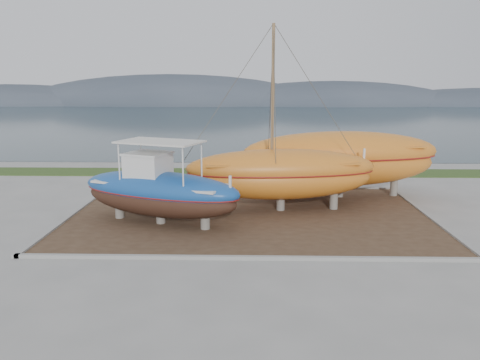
# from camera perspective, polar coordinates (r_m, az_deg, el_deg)

# --- Properties ---
(ground) EXTENTS (140.00, 140.00, 0.00)m
(ground) POSITION_cam_1_polar(r_m,az_deg,el_deg) (20.39, 1.11, -7.52)
(ground) COLOR gray
(ground) RESTS_ON ground
(dirt_patch) EXTENTS (18.00, 12.00, 0.06)m
(dirt_patch) POSITION_cam_1_polar(r_m,az_deg,el_deg) (24.19, 1.15, -4.30)
(dirt_patch) COLOR #422D1E
(dirt_patch) RESTS_ON ground
(curb_frame) EXTENTS (18.60, 12.60, 0.15)m
(curb_frame) POSITION_cam_1_polar(r_m,az_deg,el_deg) (24.17, 1.15, -4.20)
(curb_frame) COLOR gray
(curb_frame) RESTS_ON ground
(grass_strip) EXTENTS (44.00, 3.00, 0.08)m
(grass_strip) POSITION_cam_1_polar(r_m,az_deg,el_deg) (35.37, 1.23, 0.93)
(grass_strip) COLOR #284219
(grass_strip) RESTS_ON ground
(sea) EXTENTS (260.00, 100.00, 0.04)m
(sea) POSITION_cam_1_polar(r_m,az_deg,el_deg) (89.48, 1.32, 7.57)
(sea) COLOR #1B2F36
(sea) RESTS_ON ground
(mountain_ridge) EXTENTS (200.00, 36.00, 20.00)m
(mountain_ridge) POSITION_cam_1_polar(r_m,az_deg,el_deg) (144.38, 1.34, 9.23)
(mountain_ridge) COLOR #333D49
(mountain_ridge) RESTS_ON ground
(blue_caique) EXTENTS (8.70, 5.40, 4.01)m
(blue_caique) POSITION_cam_1_polar(r_m,az_deg,el_deg) (22.60, -9.78, -0.32)
(blue_caique) COLOR #184A95
(blue_caique) RESTS_ON dirt_patch
(white_dinghy) EXTENTS (4.63, 3.17, 1.30)m
(white_dinghy) POSITION_cam_1_polar(r_m,az_deg,el_deg) (26.60, -9.96, -1.46)
(white_dinghy) COLOR silver
(white_dinghy) RESTS_ON dirt_patch
(orange_sailboat) EXTENTS (10.27, 4.02, 9.54)m
(orange_sailboat) POSITION_cam_1_polar(r_m,az_deg,el_deg) (24.28, 5.16, 7.25)
(orange_sailboat) COLOR orange
(orange_sailboat) RESTS_ON dirt_patch
(orange_bare_hull) EXTENTS (11.86, 4.69, 3.79)m
(orange_bare_hull) POSITION_cam_1_polar(r_m,az_deg,el_deg) (28.14, 12.17, 1.77)
(orange_bare_hull) COLOR orange
(orange_bare_hull) RESTS_ON dirt_patch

